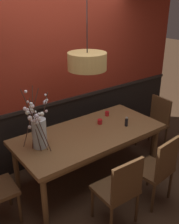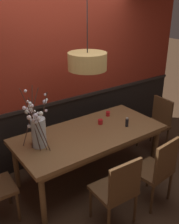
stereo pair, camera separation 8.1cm
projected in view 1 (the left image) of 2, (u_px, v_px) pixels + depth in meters
The scene contains 13 objects.
ground_plane at pixel (90, 176), 3.95m from camera, with size 24.00×24.00×0.00m, color #4C3321.
back_wall at pixel (57, 69), 3.95m from camera, with size 4.88×0.14×2.93m.
dining_table at pixel (90, 137), 3.68m from camera, with size 2.06×0.98×0.74m.
chair_near_side_right at pixel (158, 167), 3.27m from camera, with size 0.48×0.44×0.93m.
chair_far_side_left at pixel (37, 129), 4.19m from camera, with size 0.46×0.46×0.96m.
chair_head_east_end at pixel (155, 120), 4.52m from camera, with size 0.42×0.47×0.90m.
chair_near_side_left at pixel (120, 188), 2.94m from camera, with size 0.46×0.43×0.91m.
chair_far_side_right at pixel (71, 119), 4.56m from camera, with size 0.46×0.47×0.92m.
vase_with_blossoms at pixel (39, 131), 3.22m from camera, with size 0.39×0.41×0.80m.
candle_holder_nearer_center at pixel (107, 114), 4.13m from camera, with size 0.07×0.07×0.07m.
candle_holder_nearer_edge at pixel (100, 122), 3.87m from camera, with size 0.07×0.07×0.07m.
condiment_bottle at pixel (126, 122), 3.80m from camera, with size 0.04×0.04×0.14m.
pendant_lamp at pixel (87, 61), 3.35m from camera, with size 0.50×0.50×1.34m.
Camera 1 is at (-1.95, -2.56, 2.48)m, focal length 42.61 mm.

